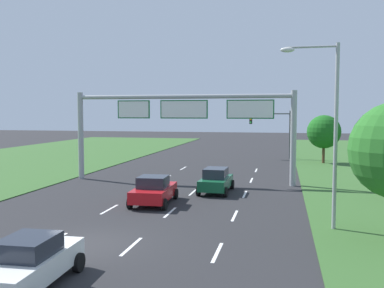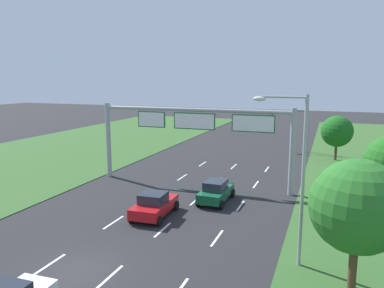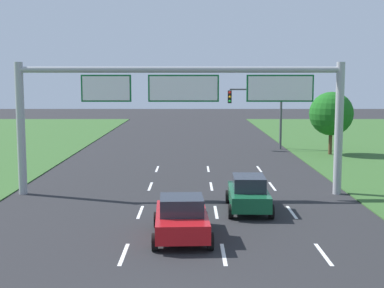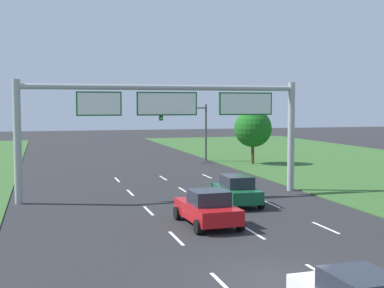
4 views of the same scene
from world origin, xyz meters
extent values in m
cube|color=white|center=(-1.75, 6.00, 0.00)|extent=(0.14, 2.40, 0.01)
cube|color=white|center=(-1.75, 12.00, 0.00)|extent=(0.14, 2.40, 0.01)
cube|color=white|center=(-1.75, 18.00, 0.00)|extent=(0.14, 2.40, 0.01)
cube|color=white|center=(-1.75, 24.00, 0.00)|extent=(0.14, 2.40, 0.01)
cube|color=white|center=(1.75, 6.00, 0.00)|extent=(0.14, 2.40, 0.01)
cube|color=white|center=(1.75, 12.00, 0.00)|extent=(0.14, 2.40, 0.01)
cube|color=white|center=(1.75, 18.00, 0.00)|extent=(0.14, 2.40, 0.01)
cube|color=white|center=(1.75, 24.00, 0.00)|extent=(0.14, 2.40, 0.01)
cube|color=white|center=(5.25, 6.00, 0.00)|extent=(0.14, 2.40, 0.01)
cube|color=white|center=(5.25, 12.00, 0.00)|extent=(0.14, 2.40, 0.01)
cube|color=white|center=(5.25, 18.00, 0.00)|extent=(0.14, 2.40, 0.01)
cube|color=white|center=(5.25, 24.00, 0.00)|extent=(0.14, 2.40, 0.01)
cube|color=red|center=(0.24, 7.99, 0.66)|extent=(2.15, 4.27, 0.69)
cube|color=#232833|center=(0.25, 7.80, 1.33)|extent=(1.70, 1.75, 0.65)
cylinder|color=black|center=(-0.83, 9.49, 0.32)|extent=(0.25, 0.65, 0.64)
cylinder|color=black|center=(1.16, 9.58, 0.32)|extent=(0.25, 0.65, 0.64)
cylinder|color=black|center=(-0.69, 6.41, 0.32)|extent=(0.25, 0.65, 0.64)
cylinder|color=black|center=(1.30, 6.50, 0.32)|extent=(0.25, 0.65, 0.64)
cube|color=#145633|center=(3.28, 12.34, 0.66)|extent=(1.84, 4.15, 0.69)
cube|color=#232833|center=(3.27, 12.21, 1.33)|extent=(1.49, 2.00, 0.65)
cylinder|color=black|center=(2.43, 13.87, 0.32)|extent=(0.24, 0.65, 0.64)
cylinder|color=black|center=(4.20, 13.82, 0.32)|extent=(0.24, 0.65, 0.64)
cylinder|color=black|center=(2.35, 10.86, 0.32)|extent=(0.24, 0.65, 0.64)
cylinder|color=black|center=(4.13, 10.82, 0.32)|extent=(0.24, 0.65, 0.64)
cylinder|color=#9EA0A5|center=(-8.40, 15.96, 3.50)|extent=(0.44, 0.44, 7.00)
cylinder|color=#9EA0A5|center=(8.40, 15.96, 3.50)|extent=(0.44, 0.44, 7.00)
cylinder|color=#9EA0A5|center=(0.00, 15.96, 6.60)|extent=(16.80, 0.32, 0.32)
cube|color=#0C5B28|center=(-3.85, 15.96, 5.63)|extent=(2.62, 0.12, 1.41)
cube|color=white|center=(-3.85, 15.90, 5.63)|extent=(2.46, 0.01, 1.25)
cube|color=#0C5B28|center=(0.20, 15.96, 5.63)|extent=(3.70, 0.12, 1.41)
cube|color=white|center=(0.20, 15.90, 5.63)|extent=(3.54, 0.01, 1.25)
cube|color=#0C5B28|center=(5.25, 15.96, 5.63)|extent=(3.51, 0.12, 1.41)
cube|color=white|center=(5.25, 15.90, 5.63)|extent=(3.35, 0.01, 1.25)
cylinder|color=#47494F|center=(8.43, 34.56, 2.80)|extent=(0.20, 0.20, 5.60)
cylinder|color=#47494F|center=(6.18, 34.56, 5.25)|extent=(4.50, 0.14, 0.14)
cube|color=black|center=(3.93, 34.56, 4.60)|extent=(0.32, 0.36, 1.10)
sphere|color=red|center=(3.93, 34.36, 4.97)|extent=(0.22, 0.22, 0.22)
sphere|color=orange|center=(3.93, 34.36, 4.60)|extent=(0.22, 0.22, 0.22)
sphere|color=green|center=(3.93, 34.36, 4.23)|extent=(0.22, 0.22, 0.22)
cylinder|color=#513823|center=(11.87, 30.89, 1.02)|extent=(0.29, 0.29, 2.04)
sphere|color=#195E1A|center=(11.87, 30.89, 3.37)|extent=(3.52, 3.52, 3.52)
camera|label=1|loc=(7.67, -15.99, 5.39)|focal=40.00mm
camera|label=2|loc=(11.03, -13.83, 9.21)|focal=35.00mm
camera|label=3|loc=(0.64, -12.11, 6.08)|focal=50.00mm
camera|label=4|loc=(-7.10, -15.36, 5.61)|focal=50.00mm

